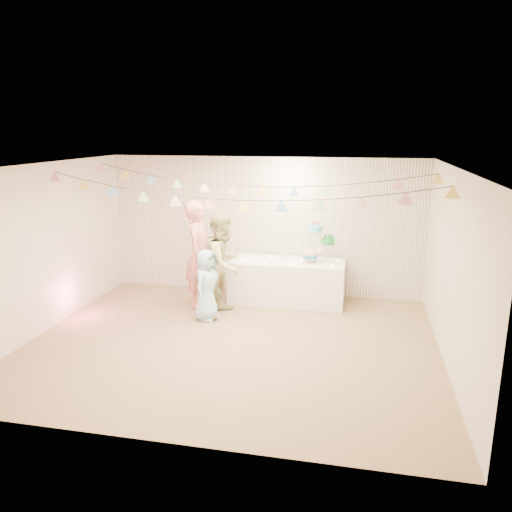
% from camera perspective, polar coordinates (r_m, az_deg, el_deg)
% --- Properties ---
extents(floor, '(6.00, 6.00, 0.00)m').
position_cam_1_polar(floor, '(7.55, -2.77, -9.90)').
color(floor, '#7F6345').
rests_on(floor, ground).
extents(ceiling, '(6.00, 6.00, 0.00)m').
position_cam_1_polar(ceiling, '(6.90, -3.03, 10.19)').
color(ceiling, silver).
rests_on(ceiling, ground).
extents(back_wall, '(6.00, 6.00, 0.00)m').
position_cam_1_polar(back_wall, '(9.50, 0.92, 3.42)').
color(back_wall, white).
rests_on(back_wall, ground).
extents(front_wall, '(6.00, 6.00, 0.00)m').
position_cam_1_polar(front_wall, '(4.86, -10.43, -7.61)').
color(front_wall, white).
rests_on(front_wall, ground).
extents(left_wall, '(5.00, 5.00, 0.00)m').
position_cam_1_polar(left_wall, '(8.38, -23.17, 0.78)').
color(left_wall, white).
rests_on(left_wall, ground).
extents(right_wall, '(5.00, 5.00, 0.00)m').
position_cam_1_polar(right_wall, '(7.01, 21.59, -1.56)').
color(right_wall, white).
rests_on(right_wall, ground).
extents(table, '(2.07, 0.83, 0.78)m').
position_cam_1_polar(table, '(9.16, 3.55, -2.89)').
color(table, white).
rests_on(table, floor).
extents(cake_stand, '(0.61, 0.36, 0.69)m').
position_cam_1_polar(cake_stand, '(8.97, 7.14, 1.31)').
color(cake_stand, silver).
rests_on(cake_stand, table).
extents(cake_bottom, '(0.31, 0.31, 0.15)m').
position_cam_1_polar(cake_bottom, '(8.99, 6.11, -0.32)').
color(cake_bottom, teal).
rests_on(cake_bottom, cake_stand).
extents(cake_middle, '(0.27, 0.27, 0.22)m').
position_cam_1_polar(cake_middle, '(9.04, 8.33, 1.46)').
color(cake_middle, '#1C8132').
rests_on(cake_middle, cake_stand).
extents(cake_top_tier, '(0.25, 0.25, 0.19)m').
position_cam_1_polar(cake_top_tier, '(8.89, 6.80, 3.07)').
color(cake_top_tier, '#47C7E1').
rests_on(cake_top_tier, cake_stand).
extents(platter, '(0.35, 0.35, 0.02)m').
position_cam_1_polar(platter, '(9.11, -0.03, -0.54)').
color(platter, white).
rests_on(platter, table).
extents(posy, '(0.12, 0.12, 0.14)m').
position_cam_1_polar(posy, '(9.10, 3.30, -0.18)').
color(posy, white).
rests_on(posy, table).
extents(person_adult_a, '(0.51, 0.73, 1.91)m').
position_cam_1_polar(person_adult_a, '(8.83, -6.55, 0.21)').
color(person_adult_a, '#CD766B').
rests_on(person_adult_a, floor).
extents(person_adult_b, '(0.85, 0.99, 1.77)m').
position_cam_1_polar(person_adult_b, '(8.43, -3.73, -0.89)').
color(person_adult_b, tan).
rests_on(person_adult_b, floor).
extents(person_child, '(0.51, 0.66, 1.20)m').
position_cam_1_polar(person_child, '(8.28, -5.65, -3.29)').
color(person_child, '#A2CEE5').
rests_on(person_child, floor).
extents(bunting_back, '(5.60, 1.10, 0.40)m').
position_cam_1_polar(bunting_back, '(7.99, -0.98, 8.97)').
color(bunting_back, pink).
rests_on(bunting_back, ceiling).
extents(bunting_front, '(5.60, 0.90, 0.36)m').
position_cam_1_polar(bunting_front, '(6.74, -3.44, 7.69)').
color(bunting_front, '#72A5E5').
rests_on(bunting_front, ceiling).
extents(tealight_0, '(0.04, 0.04, 0.03)m').
position_cam_1_polar(tealight_0, '(9.05, -1.57, -0.42)').
color(tealight_0, '#FFD88C').
rests_on(tealight_0, table).
extents(tealight_1, '(0.04, 0.04, 0.03)m').
position_cam_1_polar(tealight_1, '(9.28, 1.61, -0.06)').
color(tealight_1, '#FFD88C').
rests_on(tealight_1, table).
extents(tealight_2, '(0.04, 0.04, 0.03)m').
position_cam_1_polar(tealight_2, '(8.83, 4.02, -0.84)').
color(tealight_2, '#FFD88C').
rests_on(tealight_2, table).
extents(tealight_3, '(0.04, 0.04, 0.03)m').
position_cam_1_polar(tealight_3, '(9.22, 5.94, -0.22)').
color(tealight_3, '#FFD88C').
rests_on(tealight_3, table).
extents(tealight_4, '(0.04, 0.04, 0.03)m').
position_cam_1_polar(tealight_4, '(8.80, 8.70, -1.02)').
color(tealight_4, '#FFD88C').
rests_on(tealight_4, table).
extents(tealight_5, '(0.04, 0.04, 0.03)m').
position_cam_1_polar(tealight_5, '(9.12, 9.33, -0.51)').
color(tealight_5, '#FFD88C').
rests_on(tealight_5, table).
extents(tealight_6, '(0.04, 0.04, 0.03)m').
position_cam_1_polar(tealight_6, '(9.08, 5.21, -0.44)').
color(tealight_6, '#FFD88C').
rests_on(tealight_6, table).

